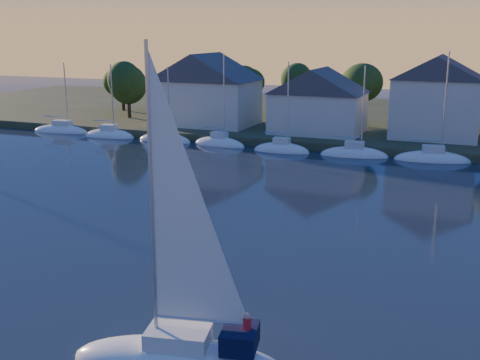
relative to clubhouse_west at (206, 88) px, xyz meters
The scene contains 8 objects.
shoreline_land 28.43m from the clubhouse_west, 37.69° to the left, with size 160.00×50.00×2.00m, color #313A22.
wooden_dock 23.56m from the clubhouse_west, 15.26° to the right, with size 120.00×3.00×1.00m, color brown.
clubhouse_west is the anchor object (origin of this frame).
clubhouse_centre 16.05m from the clubhouse_west, ahead, with size 11.55×8.40×8.08m.
clubhouse_east 30.02m from the clubhouse_west, ahead, with size 10.50×8.40×9.80m.
tree_line 24.55m from the clubhouse_west, 11.77° to the left, with size 93.40×5.40×8.90m.
moored_fleet 14.67m from the clubhouse_west, 41.98° to the right, with size 63.50×2.40×12.05m.
hero_sailboat 60.17m from the clubhouse_west, 65.53° to the right, with size 9.66×4.82×14.38m.
Camera 1 is at (13.59, -16.40, 13.59)m, focal length 45.00 mm.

